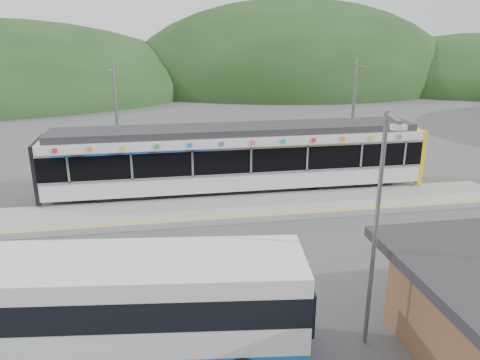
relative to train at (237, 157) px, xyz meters
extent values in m
plane|color=#4C4C4F|center=(0.59, -6.00, -2.06)|extent=(120.00, 120.00, 0.00)
ellipsoid|color=#1E3D19|center=(16.59, 48.00, -2.06)|extent=(52.00, 39.00, 26.00)
cube|color=#9E9E99|center=(0.59, -2.70, -1.91)|extent=(26.00, 3.20, 0.30)
cube|color=yellow|center=(0.59, -4.00, -1.76)|extent=(26.00, 0.10, 0.01)
cube|color=black|center=(-6.02, 0.00, -1.76)|extent=(3.20, 2.20, 0.56)
cube|color=black|center=(5.98, 0.00, -1.76)|extent=(3.20, 2.20, 0.56)
cube|color=silver|center=(-0.02, 0.00, -1.02)|extent=(20.00, 2.90, 0.92)
cube|color=black|center=(-0.02, 0.00, 0.16)|extent=(20.00, 2.96, 1.45)
cube|color=silver|center=(-0.02, -1.50, -0.51)|extent=(20.00, 0.05, 0.10)
cube|color=silver|center=(-0.02, -1.50, 0.84)|extent=(20.00, 0.05, 0.10)
cube|color=silver|center=(-0.02, 0.00, 1.11)|extent=(20.00, 2.90, 0.45)
cube|color=#2D2D30|center=(-0.02, 0.00, 1.52)|extent=(19.40, 2.50, 0.36)
cube|color=yellow|center=(10.10, 0.00, -0.16)|extent=(0.24, 2.92, 3.00)
cube|color=black|center=(-10.12, 0.00, -0.16)|extent=(0.20, 2.92, 3.00)
cube|color=silver|center=(-8.52, -1.50, 0.16)|extent=(0.10, 0.05, 1.35)
cube|color=silver|center=(-5.52, -1.50, 0.16)|extent=(0.10, 0.05, 1.35)
cube|color=silver|center=(-2.52, -1.50, 0.16)|extent=(0.10, 0.05, 1.35)
cube|color=silver|center=(0.48, -1.50, 0.16)|extent=(0.10, 0.05, 1.35)
cube|color=silver|center=(3.48, -1.50, 0.16)|extent=(0.10, 0.05, 1.35)
cube|color=silver|center=(6.48, -1.50, 0.16)|extent=(0.10, 0.05, 1.35)
cube|color=silver|center=(8.98, -1.50, 0.16)|extent=(0.10, 0.05, 1.35)
cube|color=red|center=(-9.02, -1.49, 1.12)|extent=(0.22, 0.04, 0.22)
cube|color=orange|center=(-7.42, -1.49, 1.12)|extent=(0.22, 0.04, 0.22)
cube|color=yellow|center=(-5.82, -1.49, 1.12)|extent=(0.22, 0.04, 0.22)
cube|color=green|center=(-4.22, -1.49, 1.12)|extent=(0.22, 0.04, 0.22)
cube|color=blue|center=(-2.62, -1.49, 1.12)|extent=(0.22, 0.04, 0.22)
cube|color=purple|center=(-1.02, -1.49, 1.12)|extent=(0.22, 0.04, 0.22)
cube|color=#E54C8C|center=(0.58, -1.49, 1.12)|extent=(0.22, 0.04, 0.22)
cube|color=#19A5A5|center=(2.18, -1.49, 1.12)|extent=(0.22, 0.04, 0.22)
cube|color=red|center=(3.78, -1.49, 1.12)|extent=(0.22, 0.04, 0.22)
cube|color=orange|center=(5.38, -1.49, 1.12)|extent=(0.22, 0.04, 0.22)
cube|color=yellow|center=(6.98, -1.49, 1.12)|extent=(0.22, 0.04, 0.22)
cube|color=green|center=(8.58, -1.49, 1.12)|extent=(0.22, 0.04, 0.22)
cylinder|color=slate|center=(-6.41, 2.60, 1.44)|extent=(0.18, 0.18, 7.00)
cube|color=slate|center=(-6.41, 1.80, 4.54)|extent=(0.08, 1.80, 0.08)
cylinder|color=slate|center=(7.59, 2.60, 1.44)|extent=(0.18, 0.18, 7.00)
cube|color=slate|center=(7.59, 1.80, 4.54)|extent=(0.08, 1.80, 0.08)
cube|color=blue|center=(-6.01, -12.88, -1.55)|extent=(11.47, 3.86, 0.82)
cube|color=silver|center=(-6.01, -12.88, -0.74)|extent=(11.47, 3.86, 0.82)
cube|color=black|center=(-6.01, -12.88, 0.08)|extent=(11.48, 3.90, 0.82)
cube|color=silver|center=(-6.01, -12.88, 0.75)|extent=(11.47, 3.86, 0.51)
cylinder|color=black|center=(-7.33, -12.73, -1.60)|extent=(1.23, 2.77, 0.92)
cylinder|color=black|center=(-4.69, -13.04, -1.60)|extent=(1.23, 2.77, 0.92)
cylinder|color=black|center=(-2.15, -13.34, -1.60)|extent=(1.23, 2.77, 0.92)
cylinder|color=slate|center=(1.57, -13.42, 1.34)|extent=(0.12, 0.12, 6.80)
cube|color=slate|center=(1.57, -13.93, 4.63)|extent=(0.34, 1.14, 0.12)
cube|color=silver|center=(1.57, -14.44, 4.53)|extent=(0.38, 0.25, 0.12)
camera|label=1|loc=(-3.96, -24.15, 6.71)|focal=35.00mm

